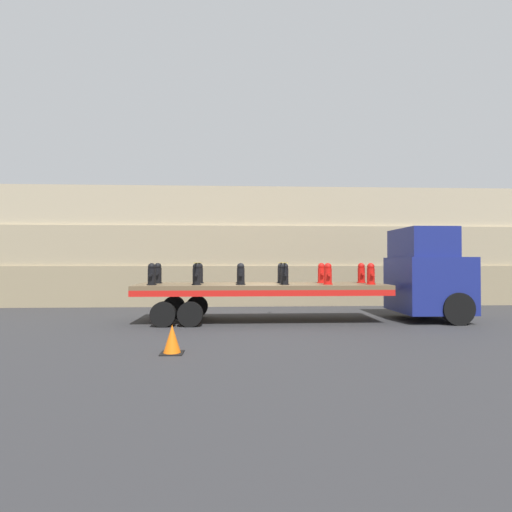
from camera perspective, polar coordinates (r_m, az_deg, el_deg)
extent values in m
plane|color=#2D2D30|center=(14.41, 0.83, -9.29)|extent=(120.00, 120.00, 0.00)
cube|color=gray|center=(20.42, -0.26, -4.09)|extent=(60.00, 3.00, 1.93)
cube|color=tan|center=(20.55, -0.28, 1.30)|extent=(60.00, 3.00, 1.93)
cube|color=tan|center=(20.86, -0.30, 6.58)|extent=(60.00, 3.00, 1.93)
cube|color=navy|center=(15.87, 23.36, -3.76)|extent=(2.34, 2.58, 1.98)
cube|color=navy|center=(15.76, 22.57, 1.72)|extent=(1.64, 2.38, 1.05)
cube|color=black|center=(16.14, 25.41, -2.29)|extent=(0.94, 2.27, 1.11)
cylinder|color=black|center=(15.03, 26.87, -6.75)|extent=(1.09, 0.28, 1.09)
cylinder|color=black|center=(17.20, 22.80, -6.02)|extent=(1.09, 0.28, 1.09)
cube|color=brown|center=(14.28, 0.83, -4.29)|extent=(8.76, 2.41, 0.14)
cube|color=red|center=(13.13, 1.15, -5.34)|extent=(8.76, 0.08, 0.20)
cube|color=red|center=(15.45, 0.55, -4.67)|extent=(8.76, 0.08, 0.20)
cylinder|color=black|center=(13.31, -9.38, -8.20)|extent=(0.82, 0.30, 0.82)
cylinder|color=black|center=(15.50, -8.43, -7.16)|extent=(0.82, 0.30, 0.82)
cylinder|color=black|center=(13.44, -13.13, -8.11)|extent=(0.82, 0.30, 0.82)
cylinder|color=black|center=(15.61, -11.65, -7.10)|extent=(0.82, 0.30, 0.82)
cylinder|color=black|center=(14.02, -14.68, -3.97)|extent=(0.33, 0.33, 0.03)
cylinder|color=black|center=(14.00, -14.68, -2.87)|extent=(0.27, 0.27, 0.57)
sphere|color=black|center=(14.00, -14.67, -1.48)|extent=(0.25, 0.25, 0.25)
cylinder|color=black|center=(13.82, -14.84, -2.62)|extent=(0.12, 0.11, 0.12)
cylinder|color=black|center=(14.18, -14.52, -2.57)|extent=(0.12, 0.11, 0.12)
cylinder|color=black|center=(15.05, -13.85, -3.75)|extent=(0.33, 0.33, 0.03)
cylinder|color=black|center=(15.04, -13.84, -2.73)|extent=(0.27, 0.27, 0.57)
sphere|color=black|center=(15.04, -13.84, -1.44)|extent=(0.25, 0.25, 0.25)
cylinder|color=black|center=(14.86, -13.98, -2.50)|extent=(0.12, 0.11, 0.12)
cylinder|color=black|center=(15.22, -13.71, -2.46)|extent=(0.12, 0.11, 0.12)
cylinder|color=black|center=(13.78, -8.51, -4.04)|extent=(0.33, 0.33, 0.03)
cylinder|color=black|center=(13.77, -8.50, -2.93)|extent=(0.27, 0.27, 0.57)
sphere|color=black|center=(13.76, -8.50, -1.51)|extent=(0.25, 0.25, 0.25)
cylinder|color=black|center=(13.58, -8.58, -2.67)|extent=(0.12, 0.11, 0.12)
cylinder|color=black|center=(13.96, -8.43, -2.62)|extent=(0.12, 0.11, 0.12)
cylinder|color=black|center=(14.84, -8.10, -3.81)|extent=(0.33, 0.33, 0.03)
cylinder|color=black|center=(14.83, -8.09, -2.78)|extent=(0.27, 0.27, 0.57)
sphere|color=black|center=(14.82, -8.09, -1.47)|extent=(0.25, 0.25, 0.25)
cylinder|color=black|center=(14.64, -8.16, -2.54)|extent=(0.12, 0.11, 0.12)
cylinder|color=black|center=(15.01, -8.03, -2.50)|extent=(0.12, 0.11, 0.12)
cylinder|color=black|center=(13.72, -2.19, -4.06)|extent=(0.33, 0.33, 0.03)
cylinder|color=black|center=(13.70, -2.19, -2.94)|extent=(0.27, 0.27, 0.57)
sphere|color=black|center=(13.70, -2.19, -1.53)|extent=(0.25, 0.25, 0.25)
cylinder|color=black|center=(13.52, -2.19, -2.69)|extent=(0.12, 0.11, 0.12)
cylinder|color=black|center=(13.89, -2.20, -2.64)|extent=(0.12, 0.11, 0.12)
cylinder|color=black|center=(14.78, -2.24, -3.83)|extent=(0.33, 0.33, 0.03)
cylinder|color=black|center=(14.77, -2.24, -2.79)|extent=(0.27, 0.27, 0.57)
sphere|color=black|center=(14.76, -2.24, -1.48)|extent=(0.25, 0.25, 0.25)
cylinder|color=black|center=(14.58, -2.23, -2.55)|extent=(0.12, 0.11, 0.12)
cylinder|color=black|center=(14.95, -2.24, -2.51)|extent=(0.12, 0.11, 0.12)
cylinder|color=black|center=(13.82, 4.10, -4.04)|extent=(0.33, 0.33, 0.03)
cylinder|color=black|center=(13.80, 4.10, -2.93)|extent=(0.27, 0.27, 0.57)
sphere|color=black|center=(13.79, 4.10, -1.52)|extent=(0.25, 0.25, 0.25)
cylinder|color=black|center=(13.62, 4.20, -2.67)|extent=(0.12, 0.11, 0.12)
cylinder|color=black|center=(13.99, 4.01, -2.62)|extent=(0.12, 0.11, 0.12)
cylinder|color=black|center=(14.87, 3.61, -3.81)|extent=(0.33, 0.33, 0.03)
cylinder|color=black|center=(14.86, 3.61, -2.78)|extent=(0.27, 0.27, 0.57)
sphere|color=black|center=(14.85, 3.61, -1.47)|extent=(0.25, 0.25, 0.25)
cylinder|color=black|center=(14.67, 3.69, -2.54)|extent=(0.12, 0.11, 0.12)
cylinder|color=black|center=(15.04, 3.53, -2.50)|extent=(0.12, 0.11, 0.12)
cylinder|color=red|center=(14.08, 10.24, -3.97)|extent=(0.33, 0.33, 0.03)
cylinder|color=red|center=(14.06, 10.24, -2.88)|extent=(0.27, 0.27, 0.57)
sphere|color=red|center=(14.06, 10.23, -1.50)|extent=(0.25, 0.25, 0.25)
cylinder|color=red|center=(13.88, 10.41, -2.62)|extent=(0.12, 0.11, 0.12)
cylinder|color=red|center=(14.24, 10.07, -2.58)|extent=(0.12, 0.11, 0.12)
cylinder|color=red|center=(15.11, 9.33, -3.76)|extent=(0.33, 0.33, 0.03)
cylinder|color=red|center=(15.10, 9.33, -2.74)|extent=(0.27, 0.27, 0.57)
sphere|color=red|center=(15.09, 9.33, -1.45)|extent=(0.25, 0.25, 0.25)
cylinder|color=red|center=(14.92, 9.48, -2.50)|extent=(0.12, 0.11, 0.12)
cylinder|color=red|center=(15.28, 9.18, -2.46)|extent=(0.12, 0.11, 0.12)
cylinder|color=red|center=(14.49, 16.09, -3.86)|extent=(0.33, 0.33, 0.03)
cylinder|color=red|center=(14.48, 16.08, -2.80)|extent=(0.27, 0.27, 0.57)
sphere|color=red|center=(14.47, 16.08, -1.46)|extent=(0.25, 0.25, 0.25)
cylinder|color=red|center=(14.30, 16.32, -2.55)|extent=(0.12, 0.11, 0.12)
cylinder|color=red|center=(14.65, 15.85, -2.51)|extent=(0.12, 0.11, 0.12)
cylinder|color=red|center=(15.50, 14.82, -3.67)|extent=(0.33, 0.33, 0.03)
cylinder|color=red|center=(15.49, 14.81, -2.68)|extent=(0.27, 0.27, 0.57)
sphere|color=red|center=(15.48, 14.81, -1.42)|extent=(0.25, 0.25, 0.25)
cylinder|color=red|center=(15.31, 15.02, -2.44)|extent=(0.12, 0.11, 0.12)
cylinder|color=red|center=(15.66, 14.60, -2.41)|extent=(0.12, 0.11, 0.12)
cube|color=yellow|center=(14.29, -8.29, -0.96)|extent=(0.05, 2.61, 0.01)
cube|color=yellow|center=(14.32, 3.85, -0.97)|extent=(0.05, 2.61, 0.01)
cube|color=black|center=(9.65, -11.90, -13.41)|extent=(0.52, 0.52, 0.03)
cone|color=orange|center=(9.58, -11.90, -11.46)|extent=(0.40, 0.40, 0.64)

